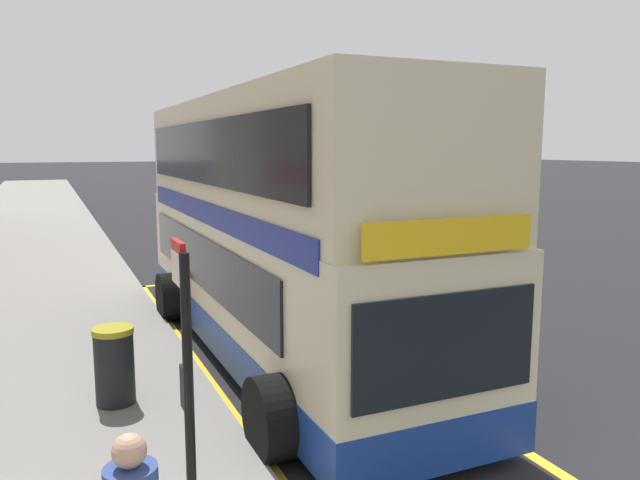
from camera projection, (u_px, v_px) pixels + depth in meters
The scene contains 8 objects.
ground_plane at pixel (168, 213), 33.86m from camera, with size 260.00×260.00×0.00m, color black.
pavement_near at pixel (28, 218), 31.03m from camera, with size 6.00×76.00×0.14m, color gray.
double_decker_bus at pixel (276, 236), 10.62m from camera, with size 3.19×10.06×4.40m.
bus_bay_markings at pixel (275, 349), 10.99m from camera, with size 3.04×12.33×0.01m.
bus_stop_sign at pixel (186, 363), 5.42m from camera, with size 0.09×0.51×2.63m.
parked_car_teal_behind at pixel (219, 196), 35.28m from camera, with size 2.09×4.20×1.62m.
parked_car_black_across at pixel (191, 182), 50.51m from camera, with size 2.09×4.20×1.62m.
litter_bin at pixel (114, 365), 8.27m from camera, with size 0.55×0.55×1.06m.
Camera 1 is at (-6.04, -2.20, 3.58)m, focal length 34.44 mm.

